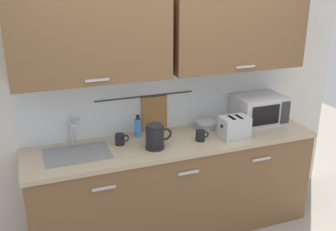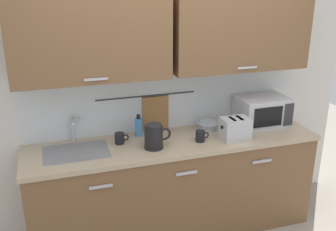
{
  "view_description": "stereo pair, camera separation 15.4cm",
  "coord_description": "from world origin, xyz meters",
  "px_view_note": "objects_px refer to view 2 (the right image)",
  "views": [
    {
      "loc": [
        -1.14,
        -2.54,
        2.23
      ],
      "look_at": [
        -0.05,
        0.33,
        1.12
      ],
      "focal_mm": 41.37,
      "sensor_mm": 36.0,
      "label": 1
    },
    {
      "loc": [
        -0.99,
        -2.59,
        2.23
      ],
      "look_at": [
        -0.05,
        0.33,
        1.12
      ],
      "focal_mm": 41.37,
      "sensor_mm": 36.0,
      "label": 2
    }
  ],
  "objects_px": {
    "electric_kettle": "(154,137)",
    "mug_near_sink": "(120,138)",
    "toaster": "(235,128)",
    "mug_by_kettle": "(200,136)",
    "mixing_bowl": "(208,125)",
    "microwave": "(262,111)",
    "dish_soap_bottle": "(139,127)"
  },
  "relations": [
    {
      "from": "microwave",
      "to": "mug_near_sink",
      "type": "xyz_separation_m",
      "value": [
        -1.36,
        -0.03,
        -0.09
      ]
    },
    {
      "from": "electric_kettle",
      "to": "mug_by_kettle",
      "type": "xyz_separation_m",
      "value": [
        0.41,
        0.01,
        -0.05
      ]
    },
    {
      "from": "mixing_bowl",
      "to": "electric_kettle",
      "type": "bearing_deg",
      "value": -157.66
    },
    {
      "from": "electric_kettle",
      "to": "mixing_bowl",
      "type": "relative_size",
      "value": 1.06
    },
    {
      "from": "mixing_bowl",
      "to": "mug_by_kettle",
      "type": "bearing_deg",
      "value": -126.11
    },
    {
      "from": "dish_soap_bottle",
      "to": "toaster",
      "type": "height_order",
      "value": "dish_soap_bottle"
    },
    {
      "from": "electric_kettle",
      "to": "mug_near_sink",
      "type": "xyz_separation_m",
      "value": [
        -0.25,
        0.17,
        -0.05
      ]
    },
    {
      "from": "microwave",
      "to": "electric_kettle",
      "type": "xyz_separation_m",
      "value": [
        -1.11,
        -0.21,
        -0.03
      ]
    },
    {
      "from": "mug_near_sink",
      "to": "microwave",
      "type": "bearing_deg",
      "value": 1.44
    },
    {
      "from": "dish_soap_bottle",
      "to": "mug_near_sink",
      "type": "height_order",
      "value": "dish_soap_bottle"
    },
    {
      "from": "mug_by_kettle",
      "to": "dish_soap_bottle",
      "type": "bearing_deg",
      "value": 149.09
    },
    {
      "from": "toaster",
      "to": "electric_kettle",
      "type": "bearing_deg",
      "value": 177.36
    },
    {
      "from": "mixing_bowl",
      "to": "mug_by_kettle",
      "type": "height_order",
      "value": "mug_by_kettle"
    },
    {
      "from": "electric_kettle",
      "to": "toaster",
      "type": "xyz_separation_m",
      "value": [
        0.72,
        -0.03,
        -0.01
      ]
    },
    {
      "from": "electric_kettle",
      "to": "mug_by_kettle",
      "type": "height_order",
      "value": "electric_kettle"
    },
    {
      "from": "electric_kettle",
      "to": "dish_soap_bottle",
      "type": "bearing_deg",
      "value": 101.52
    },
    {
      "from": "electric_kettle",
      "to": "dish_soap_bottle",
      "type": "distance_m",
      "value": 0.3
    },
    {
      "from": "dish_soap_bottle",
      "to": "mug_by_kettle",
      "type": "bearing_deg",
      "value": -30.91
    },
    {
      "from": "electric_kettle",
      "to": "mug_near_sink",
      "type": "distance_m",
      "value": 0.31
    },
    {
      "from": "toaster",
      "to": "mixing_bowl",
      "type": "bearing_deg",
      "value": 117.04
    },
    {
      "from": "mixing_bowl",
      "to": "dish_soap_bottle",
      "type": "bearing_deg",
      "value": 175.15
    },
    {
      "from": "microwave",
      "to": "dish_soap_bottle",
      "type": "xyz_separation_m",
      "value": [
        -1.17,
        0.08,
        -0.05
      ]
    },
    {
      "from": "mug_near_sink",
      "to": "electric_kettle",
      "type": "bearing_deg",
      "value": -34.91
    },
    {
      "from": "toaster",
      "to": "mug_by_kettle",
      "type": "distance_m",
      "value": 0.31
    },
    {
      "from": "electric_kettle",
      "to": "mixing_bowl",
      "type": "distance_m",
      "value": 0.63
    },
    {
      "from": "mug_by_kettle",
      "to": "mixing_bowl",
      "type": "bearing_deg",
      "value": 53.89
    },
    {
      "from": "mixing_bowl",
      "to": "toaster",
      "type": "bearing_deg",
      "value": -62.96
    },
    {
      "from": "electric_kettle",
      "to": "mug_by_kettle",
      "type": "distance_m",
      "value": 0.42
    },
    {
      "from": "toaster",
      "to": "mug_by_kettle",
      "type": "xyz_separation_m",
      "value": [
        -0.3,
        0.04,
        -0.05
      ]
    },
    {
      "from": "electric_kettle",
      "to": "mug_near_sink",
      "type": "bearing_deg",
      "value": 145.09
    },
    {
      "from": "mixing_bowl",
      "to": "toaster",
      "type": "xyz_separation_m",
      "value": [
        0.14,
        -0.27,
        0.05
      ]
    },
    {
      "from": "mug_by_kettle",
      "to": "mug_near_sink",
      "type": "bearing_deg",
      "value": 165.98
    }
  ]
}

